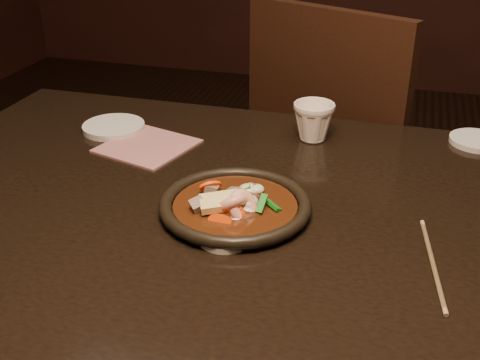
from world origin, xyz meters
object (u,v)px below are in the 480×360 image
(chair, at_px, (345,165))
(table, at_px, (324,262))
(plate, at_px, (235,206))
(tea_cup, at_px, (314,120))

(chair, bearing_deg, table, 117.48)
(chair, bearing_deg, plate, 105.17)
(table, height_order, plate, plate)
(table, xyz_separation_m, chair, (-0.04, 0.68, -0.14))
(table, bearing_deg, plate, -175.86)
(chair, relative_size, plate, 3.92)
(table, distance_m, chair, 0.69)
(chair, relative_size, tea_cup, 11.40)
(plate, bearing_deg, table, 4.14)
(chair, xyz_separation_m, tea_cup, (-0.04, -0.36, 0.26))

